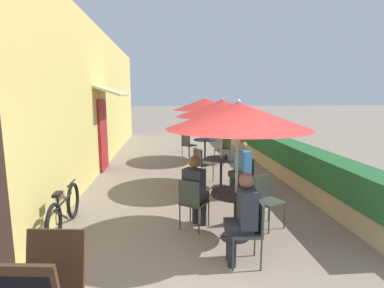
# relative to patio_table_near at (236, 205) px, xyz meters

# --- Properties ---
(cafe_facade_wall) EXTENTS (0.98, 14.41, 4.20)m
(cafe_facade_wall) POSITION_rel_patio_table_near_xyz_m (-3.11, 5.27, 1.55)
(cafe_facade_wall) COLOR #E0CC6B
(cafe_facade_wall) RESTS_ON ground_plane
(planter_hedge) EXTENTS (0.60, 13.41, 1.01)m
(planter_hedge) POSITION_rel_patio_table_near_xyz_m (2.18, 5.31, 0.00)
(planter_hedge) COLOR tan
(planter_hedge) RESTS_ON ground_plane
(patio_table_near) EXTENTS (0.79, 0.79, 0.74)m
(patio_table_near) POSITION_rel_patio_table_near_xyz_m (0.00, 0.00, 0.00)
(patio_table_near) COLOR black
(patio_table_near) RESTS_ON ground_plane
(patio_umbrella_near) EXTENTS (2.17, 2.17, 2.17)m
(patio_umbrella_near) POSITION_rel_patio_table_near_xyz_m (-0.00, 0.00, 1.39)
(patio_umbrella_near) COLOR #B7B7BC
(patio_umbrella_near) RESTS_ON ground_plane
(cafe_chair_near_left) EXTENTS (0.54, 0.54, 0.87)m
(cafe_chair_near_left) POSITION_rel_patio_table_near_xyz_m (0.62, 0.39, -0.02)
(cafe_chair_near_left) COLOR #384238
(cafe_chair_near_left) RESTS_ON ground_plane
(cafe_chair_near_right) EXTENTS (0.55, 0.55, 0.87)m
(cafe_chair_near_right) POSITION_rel_patio_table_near_xyz_m (-0.65, 0.34, -0.02)
(cafe_chair_near_right) COLOR #384238
(cafe_chair_near_right) RESTS_ON ground_plane
(seated_patron_near_right) EXTENTS (0.49, 0.51, 1.25)m
(seated_patron_near_right) POSITION_rel_patio_table_near_xyz_m (-0.59, 0.44, 0.15)
(seated_patron_near_right) COLOR #23232D
(seated_patron_near_right) RESTS_ON ground_plane
(cafe_chair_near_back) EXTENTS (0.42, 0.42, 0.87)m
(cafe_chair_near_back) POSITION_rel_patio_table_near_xyz_m (0.03, -0.74, -0.02)
(cafe_chair_near_back) COLOR #384238
(cafe_chair_near_back) RESTS_ON ground_plane
(seated_patron_near_back) EXTENTS (0.42, 0.35, 1.25)m
(seated_patron_near_back) POSITION_rel_patio_table_near_xyz_m (-0.08, -0.73, 0.15)
(seated_patron_near_back) COLOR #23232D
(seated_patron_near_back) RESTS_ON ground_plane
(coffee_cup_near) EXTENTS (0.07, 0.07, 0.09)m
(coffee_cup_near) POSITION_rel_patio_table_near_xyz_m (0.04, -0.13, 0.24)
(coffee_cup_near) COLOR teal
(coffee_cup_near) RESTS_ON patio_table_near
(patio_table_mid) EXTENTS (0.79, 0.79, 0.74)m
(patio_table_mid) POSITION_rel_patio_table_near_xyz_m (0.24, 2.56, 0.00)
(patio_table_mid) COLOR black
(patio_table_mid) RESTS_ON ground_plane
(patio_umbrella_mid) EXTENTS (2.17, 2.17, 2.17)m
(patio_umbrella_mid) POSITION_rel_patio_table_near_xyz_m (0.24, 2.56, 1.39)
(patio_umbrella_mid) COLOR #B7B7BC
(patio_umbrella_mid) RESTS_ON ground_plane
(cafe_chair_mid_left) EXTENTS (0.54, 0.54, 0.87)m
(cafe_chair_mid_left) POSITION_rel_patio_table_near_xyz_m (0.65, 1.94, -0.02)
(cafe_chair_mid_left) COLOR #384238
(cafe_chair_mid_left) RESTS_ON ground_plane
(seated_patron_mid_left) EXTENTS (0.50, 0.47, 1.25)m
(seated_patron_mid_left) POSITION_rel_patio_table_near_xyz_m (0.55, 1.89, 0.15)
(seated_patron_mid_left) COLOR #23232D
(seated_patron_mid_left) RESTS_ON ground_plane
(cafe_chair_mid_right) EXTENTS (0.54, 0.54, 0.87)m
(cafe_chair_mid_right) POSITION_rel_patio_table_near_xyz_m (-0.17, 3.17, -0.02)
(cafe_chair_mid_right) COLOR #384238
(cafe_chair_mid_right) RESTS_ON ground_plane
(coffee_cup_mid) EXTENTS (0.07, 0.07, 0.09)m
(coffee_cup_mid) POSITION_rel_patio_table_near_xyz_m (0.36, 2.58, 0.24)
(coffee_cup_mid) COLOR #232328
(coffee_cup_mid) RESTS_ON patio_table_mid
(patio_table_far) EXTENTS (0.79, 0.79, 0.74)m
(patio_table_far) POSITION_rel_patio_table_near_xyz_m (0.25, 5.67, 0.00)
(patio_table_far) COLOR black
(patio_table_far) RESTS_ON ground_plane
(patio_umbrella_far) EXTENTS (2.17, 2.17, 2.17)m
(patio_umbrella_far) POSITION_rel_patio_table_near_xyz_m (0.25, 5.67, 1.39)
(patio_umbrella_far) COLOR #B7B7BC
(patio_umbrella_far) RESTS_ON ground_plane
(cafe_chair_far_left) EXTENTS (0.57, 0.57, 0.87)m
(cafe_chair_far_left) POSITION_rel_patio_table_near_xyz_m (-0.31, 6.14, -0.02)
(cafe_chair_far_left) COLOR #384238
(cafe_chair_far_left) RESTS_ON ground_plane
(cafe_chair_far_right) EXTENTS (0.57, 0.57, 0.87)m
(cafe_chair_far_right) POSITION_rel_patio_table_near_xyz_m (0.81, 5.19, -0.02)
(cafe_chair_far_right) COLOR #384238
(cafe_chair_far_right) RESTS_ON ground_plane
(coffee_cup_far) EXTENTS (0.07, 0.07, 0.09)m
(coffee_cup_far) POSITION_rel_patio_table_near_xyz_m (0.27, 5.59, 0.24)
(coffee_cup_far) COLOR teal
(coffee_cup_far) RESTS_ON patio_table_far
(bicycle_leaning) EXTENTS (0.12, 1.70, 0.74)m
(bicycle_leaning) POSITION_rel_patio_table_near_xyz_m (-2.77, 0.50, -0.19)
(bicycle_leaning) COLOR black
(bicycle_leaning) RESTS_ON ground_plane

